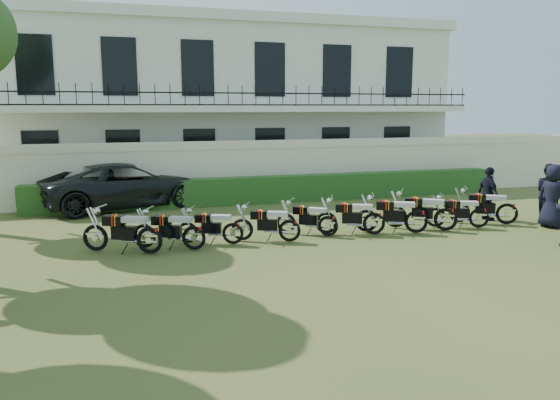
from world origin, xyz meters
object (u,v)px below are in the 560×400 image
Objects in this scene: motorcycle_5 at (374,218)px; officer_4 at (549,193)px; motorcycle_8 at (479,213)px; motorcycle_4 at (328,221)px; motorcycle_6 at (417,216)px; motorcycle_3 at (290,225)px; officer_3 at (553,196)px; motorcycle_1 at (194,232)px; suv at (126,185)px; motorcycle_0 at (149,234)px; officer_5 at (488,194)px; motorcycle_7 at (446,214)px; motorcycle_9 at (507,209)px; motorcycle_2 at (233,228)px.

officer_4 is at bearing -68.37° from motorcycle_5.
motorcycle_8 is 0.94× the size of officer_4.
motorcycle_4 is 2.56m from motorcycle_6.
motorcycle_3 is 8.10m from officer_3.
motorcycle_1 is 0.95× the size of motorcycle_5.
suv is at bearing 54.57° from motorcycle_3.
motorcycle_0 is 4.88m from motorcycle_4.
motorcycle_3 is at bearing 102.91° from officer_5.
motorcycle_6 is 0.97m from motorcycle_7.
motorcycle_6 is 4.36m from officer_3.
motorcycle_1 is 0.97× the size of motorcycle_9.
motorcycle_5 is at bearing -62.29° from motorcycle_4.
motorcycle_4 is 6.91m from officer_3.
motorcycle_9 is 1.07× the size of officer_5.
motorcycle_4 is 0.85× the size of motorcycle_7.
motorcycle_6 is (1.22, -0.21, 0.02)m from motorcycle_5.
motorcycle_0 is 6.18m from motorcycle_5.
motorcycle_0 reaches higher than motorcycle_9.
motorcycle_3 is 3.75m from motorcycle_6.
officer_4 is at bearing -63.25° from motorcycle_6.
motorcycle_9 is 1.59m from officer_4.
motorcycle_3 is at bearing -61.29° from motorcycle_1.
motorcycle_2 is at bearing -53.30° from motorcycle_0.
motorcycle_7 is 2.46m from officer_5.
motorcycle_6 is 1.04× the size of officer_4.
officer_4 reaches higher than motorcycle_0.
motorcycle_5 reaches higher than motorcycle_3.
motorcycle_9 reaches higher than motorcycle_2.
suv is (-7.77, 6.72, 0.29)m from motorcycle_6.
officer_3 is 1.86m from officer_5.
motorcycle_3 reaches higher than motorcycle_8.
motorcycle_6 is at bearing -63.16° from motorcycle_4.
suv reaches higher than motorcycle_2.
motorcycle_2 is 2.72m from motorcycle_4.
motorcycle_4 is at bearing 104.65° from motorcycle_6.
motorcycle_7 reaches higher than motorcycle_9.
officer_4 is (8.55, 0.19, 0.45)m from motorcycle_3.
motorcycle_8 is at bearing -63.18° from motorcycle_1.
motorcycle_9 is 0.32× the size of suv.
officer_3 is (11.71, -0.32, 0.43)m from motorcycle_0.
motorcycle_1 is 8.45m from motorcycle_8.
motorcycle_5 is 1.07× the size of motorcycle_8.
motorcycle_6 is at bearing 125.74° from motorcycle_7.
officer_4 reaches higher than suv.
motorcycle_1 is (1.09, 0.06, -0.04)m from motorcycle_0.
motorcycle_4 is 7.35m from officer_4.
motorcycle_2 is 6.22m from motorcycle_7.
motorcycle_4 is at bearing 117.90° from motorcycle_9.
officer_4 is (12.58, -6.44, 0.12)m from suv.
motorcycle_6 is at bearing -70.54° from motorcycle_2.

